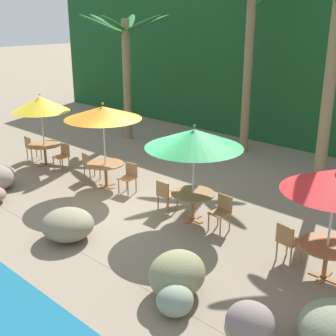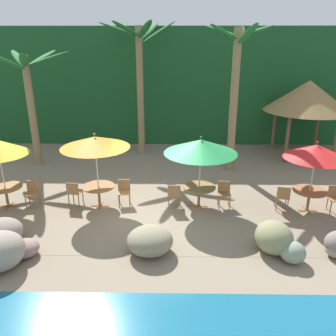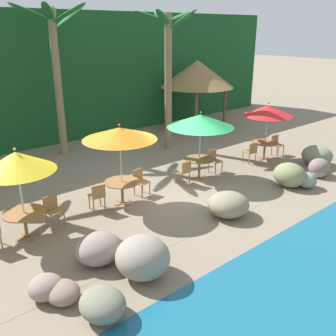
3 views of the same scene
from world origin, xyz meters
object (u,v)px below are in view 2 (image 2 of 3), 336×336
object	(u,v)px
dining_table_green	(199,190)
palapa_hut	(308,96)
umbrella_green	(201,146)
umbrella_orange	(95,142)
dining_table_orange	(99,189)
chair_red_seaward	(335,197)
palm_tree_third	(235,80)
dining_table_red	(309,194)
umbrella_red	(316,152)
chair_orange_inland	(74,192)
palm_tree_second	(139,67)
chair_green_seaward	(224,192)
palm_tree_nearest	(28,86)
dining_table_yellow	(6,190)
chair_orange_seaward	(124,190)
chair_yellow_seaward	(33,191)
chair_green_inland	(174,194)
chair_red_inland	(283,196)

from	to	relation	value
dining_table_green	palapa_hut	world-z (taller)	palapa_hut
umbrella_green	palapa_hut	distance (m)	7.86
umbrella_orange	dining_table_orange	distance (m)	1.66
dining_table_green	chair_red_seaward	bearing A→B (deg)	-3.13
dining_table_green	palm_tree_third	distance (m)	5.12
dining_table_red	umbrella_red	bearing A→B (deg)	0.00
chair_orange_inland	palm_tree_third	world-z (taller)	palm_tree_third
chair_orange_inland	dining_table_red	size ratio (longest dim) A/B	0.79
dining_table_red	palm_tree_second	size ratio (longest dim) A/B	0.18
dining_table_red	chair_red_seaward	xyz separation A→B (m)	(0.85, 0.01, -0.10)
chair_green_seaward	palm_tree_nearest	world-z (taller)	palm_tree_nearest
umbrella_orange	palm_tree_second	size ratio (longest dim) A/B	0.41
chair_green_seaward	palm_tree_second	size ratio (longest dim) A/B	0.14
dining_table_yellow	palm_tree_third	size ratio (longest dim) A/B	0.18
chair_orange_seaward	chair_orange_inland	xyz separation A→B (m)	(-1.69, -0.15, 0.00)
dining_table_green	chair_red_seaward	size ratio (longest dim) A/B	1.26
chair_yellow_seaward	palm_tree_third	xyz separation A→B (m)	(7.26, 3.61, 3.32)
chair_orange_inland	umbrella_red	world-z (taller)	umbrella_red
dining_table_orange	chair_green_seaward	size ratio (longest dim) A/B	1.26
palm_tree_nearest	umbrella_orange	bearing A→B (deg)	-48.79
dining_table_green	chair_yellow_seaward	bearing A→B (deg)	179.71
palm_tree_second	chair_orange_seaward	bearing A→B (deg)	-90.75
dining_table_green	umbrella_red	world-z (taller)	umbrella_red
dining_table_red	chair_green_inland	bearing A→B (deg)	178.11
chair_yellow_seaward	umbrella_orange	xyz separation A→B (m)	(2.27, -0.04, 1.76)
dining_table_yellow	chair_yellow_seaward	world-z (taller)	chair_yellow_seaward
umbrella_orange	chair_red_seaward	xyz separation A→B (m)	(7.85, -0.24, -1.76)
chair_orange_inland	palm_tree_third	xyz separation A→B (m)	(5.84, 3.61, 3.32)
chair_orange_inland	palapa_hut	distance (m)	11.42
umbrella_green	palm_tree_second	distance (m)	6.75
dining_table_red	dining_table_yellow	bearing A→B (deg)	179.28
chair_yellow_seaward	umbrella_green	xyz separation A→B (m)	(5.67, -0.03, 1.63)
dining_table_yellow	umbrella_orange	world-z (taller)	umbrella_orange
chair_green_inland	chair_red_inland	distance (m)	3.59
palm_tree_second	chair_red_inland	bearing A→B (deg)	-49.68
palm_tree_third	palm_tree_second	bearing A→B (deg)	150.61
chair_orange_inland	chair_red_inland	distance (m)	7.00
chair_orange_seaward	chair_orange_inland	world-z (taller)	same
umbrella_red	chair_red_inland	distance (m)	1.78
chair_yellow_seaward	chair_orange_inland	size ratio (longest dim) A/B	1.00
chair_yellow_seaward	palm_tree_second	xyz separation A→B (m)	(3.18, 5.91, 3.67)
dining_table_red	palapa_hut	distance (m)	6.60
palm_tree_nearest	chair_red_inland	bearing A→B (deg)	-24.23
dining_table_yellow	chair_orange_seaward	world-z (taller)	chair_orange_seaward
palm_tree_second	palapa_hut	bearing A→B (deg)	-1.91
chair_orange_seaward	umbrella_red	bearing A→B (deg)	-4.02
dining_table_yellow	chair_red_inland	world-z (taller)	chair_red_inland
umbrella_green	palm_tree_nearest	xyz separation A→B (m)	(-7.08, 4.20, 1.35)
umbrella_orange	palapa_hut	size ratio (longest dim) A/B	0.65
umbrella_red	dining_table_red	distance (m)	1.46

